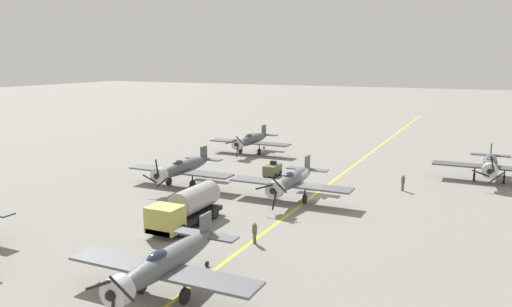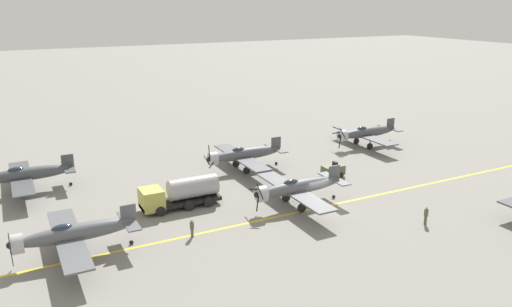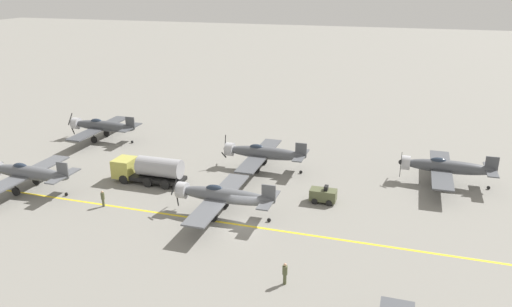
{
  "view_description": "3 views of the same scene",
  "coord_description": "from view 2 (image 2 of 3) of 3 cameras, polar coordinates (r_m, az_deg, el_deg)",
  "views": [
    {
      "loc": [
        -15.41,
        45.71,
        13.44
      ],
      "look_at": [
        6.84,
        -1.3,
        3.58
      ],
      "focal_mm": 35.0,
      "sensor_mm": 36.0,
      "label": 1
    },
    {
      "loc": [
        -38.21,
        27.25,
        19.78
      ],
      "look_at": [
        8.4,
        3.29,
        3.8
      ],
      "focal_mm": 35.0,
      "sensor_mm": 36.0,
      "label": 2
    },
    {
      "loc": [
        -38.11,
        -13.37,
        21.1
      ],
      "look_at": [
        10.25,
        1.75,
        3.23
      ],
      "focal_mm": 35.0,
      "sensor_mm": 36.0,
      "label": 3
    }
  ],
  "objects": [
    {
      "name": "airplane_mid_right",
      "position": [
        60.59,
        -1.41,
        -0.1
      ],
      "size": [
        12.0,
        9.98,
        3.79
      ],
      "rotation": [
        0.0,
        0.0,
        -0.19
      ],
      "color": "#4E5156",
      "rests_on": "ground"
    },
    {
      "name": "ground_crew_walking",
      "position": [
        44.34,
        -7.33,
        -8.39
      ],
      "size": [
        0.36,
        0.36,
        1.66
      ],
      "color": "#515638",
      "rests_on": "ground"
    },
    {
      "name": "airplane_far_right",
      "position": [
        59.0,
        -24.97,
        -2.22
      ],
      "size": [
        12.0,
        9.98,
        3.65
      ],
      "rotation": [
        0.0,
        0.0,
        0.22
      ],
      "color": "#45474C",
      "rests_on": "ground"
    },
    {
      "name": "ground_plane",
      "position": [
        50.93,
        7.68,
        -6.06
      ],
      "size": [
        400.0,
        400.0,
        0.0
      ],
      "primitive_type": "plane",
      "color": "gray"
    },
    {
      "name": "airplane_mid_center",
      "position": [
        50.06,
        4.71,
        -3.89
      ],
      "size": [
        12.0,
        9.98,
        3.65
      ],
      "rotation": [
        0.0,
        0.0,
        -0.09
      ],
      "color": "#585B60",
      "rests_on": "ground"
    },
    {
      "name": "tow_tractor",
      "position": [
        59.42,
        8.8,
        -1.89
      ],
      "size": [
        1.57,
        2.6,
        1.79
      ],
      "color": "#515638",
      "rests_on": "ground"
    },
    {
      "name": "airplane_near_right",
      "position": [
        72.32,
        12.42,
        2.33
      ],
      "size": [
        12.0,
        9.98,
        3.65
      ],
      "rotation": [
        0.0,
        0.0,
        -0.12
      ],
      "color": "#474A4F",
      "rests_on": "ground"
    },
    {
      "name": "airplane_far_center",
      "position": [
        42.95,
        -20.21,
        -8.6
      ],
      "size": [
        12.0,
        9.98,
        3.65
      ],
      "rotation": [
        0.0,
        0.0,
        -0.23
      ],
      "color": "#57595E",
      "rests_on": "ground"
    },
    {
      "name": "ground_crew_inspecting",
      "position": [
        48.92,
        18.85,
        -6.65
      ],
      "size": [
        0.38,
        0.38,
        1.73
      ],
      "color": "#515638",
      "rests_on": "ground"
    },
    {
      "name": "taxiway_stripe",
      "position": [
        50.93,
        7.68,
        -6.05
      ],
      "size": [
        0.3,
        160.0,
        0.01
      ],
      "primitive_type": "cube",
      "color": "yellow",
      "rests_on": "ground"
    },
    {
      "name": "fuel_tanker",
      "position": [
        50.4,
        -8.66,
        -4.5
      ],
      "size": [
        2.68,
        8.0,
        2.98
      ],
      "color": "black",
      "rests_on": "ground"
    }
  ]
}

